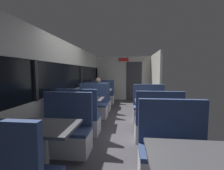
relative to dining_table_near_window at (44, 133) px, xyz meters
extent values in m
cube|color=#423F44|center=(0.89, 2.09, -0.65)|extent=(3.30, 9.20, 0.02)
cube|color=beige|center=(-0.56, 2.09, -0.16)|extent=(0.08, 8.40, 0.95)
cube|color=beige|center=(-0.56, 2.09, 1.36)|extent=(0.08, 8.40, 0.60)
cube|color=black|center=(-0.57, 2.09, 0.69)|extent=(0.03, 8.40, 0.75)
cube|color=#2D2D30|center=(-0.54, 0.69, 0.69)|extent=(0.06, 0.08, 0.75)
cube|color=#2D2D30|center=(-0.54, 3.49, 0.69)|extent=(0.06, 0.08, 0.75)
cube|color=#2D2D30|center=(-0.54, 6.29, 0.69)|extent=(0.06, 0.08, 0.75)
cube|color=beige|center=(0.89, 6.29, 0.51)|extent=(2.90, 0.08, 2.30)
cube|color=#333338|center=(1.44, 6.24, 0.36)|extent=(0.80, 0.04, 2.00)
cube|color=red|center=(0.89, 6.23, 1.48)|extent=(0.50, 0.03, 0.16)
cube|color=beige|center=(2.34, 5.09, 0.51)|extent=(0.08, 2.40, 2.30)
cylinder|color=#9E9EA3|center=(0.00, 0.00, -0.29)|extent=(0.10, 0.10, 0.70)
cube|color=#4C4C51|center=(0.00, 0.00, 0.08)|extent=(0.90, 0.70, 0.04)
cube|color=silver|center=(0.00, 0.66, -0.44)|extent=(0.95, 0.50, 0.39)
cube|color=#384C7A|center=(0.00, 0.66, -0.22)|extent=(0.95, 0.50, 0.06)
cube|color=#384C7A|center=(0.00, 0.87, 0.14)|extent=(0.95, 0.08, 0.65)
cylinder|color=#9E9EA3|center=(0.00, 2.24, -0.29)|extent=(0.10, 0.10, 0.70)
cube|color=#4C4C51|center=(0.00, 2.24, 0.08)|extent=(0.90, 0.70, 0.04)
cube|color=silver|center=(0.00, 1.58, -0.44)|extent=(0.95, 0.50, 0.39)
cube|color=#384C7A|center=(0.00, 1.58, -0.22)|extent=(0.95, 0.50, 0.06)
cube|color=#384C7A|center=(0.00, 1.37, 0.14)|extent=(0.95, 0.08, 0.65)
cube|color=silver|center=(0.00, 2.90, -0.44)|extent=(0.95, 0.50, 0.39)
cube|color=#384C7A|center=(0.00, 2.90, -0.22)|extent=(0.95, 0.50, 0.06)
cube|color=#384C7A|center=(0.00, 3.11, 0.14)|extent=(0.95, 0.08, 0.65)
cylinder|color=#9E9EA3|center=(0.00, 4.48, -0.29)|extent=(0.10, 0.10, 0.70)
cube|color=#4C4C51|center=(0.00, 4.48, 0.08)|extent=(0.90, 0.70, 0.04)
cube|color=silver|center=(0.00, 3.82, -0.44)|extent=(0.95, 0.50, 0.39)
cube|color=#384C7A|center=(0.00, 3.82, -0.22)|extent=(0.95, 0.50, 0.06)
cube|color=#384C7A|center=(0.00, 3.61, 0.14)|extent=(0.95, 0.08, 0.65)
cube|color=silver|center=(0.00, 5.14, -0.44)|extent=(0.95, 0.50, 0.39)
cube|color=#384C7A|center=(0.00, 5.14, -0.22)|extent=(0.95, 0.50, 0.06)
cube|color=#384C7A|center=(0.00, 5.35, 0.14)|extent=(0.95, 0.08, 0.65)
cube|color=#4C4C51|center=(1.79, -0.60, 0.08)|extent=(0.90, 0.70, 0.04)
cube|color=silver|center=(1.79, 0.06, -0.44)|extent=(0.95, 0.50, 0.39)
cube|color=#384C7A|center=(1.79, 0.06, -0.22)|extent=(0.95, 0.50, 0.06)
cube|color=#384C7A|center=(1.79, 0.27, 0.14)|extent=(0.95, 0.08, 0.65)
cylinder|color=#9E9EA3|center=(1.79, 2.04, -0.29)|extent=(0.10, 0.10, 0.70)
cube|color=#4C4C51|center=(1.79, 2.04, 0.08)|extent=(0.90, 0.70, 0.04)
cube|color=silver|center=(1.79, 1.38, -0.44)|extent=(0.95, 0.50, 0.39)
cube|color=#384C7A|center=(1.79, 1.38, -0.22)|extent=(0.95, 0.50, 0.06)
cube|color=#384C7A|center=(1.79, 1.17, 0.14)|extent=(0.95, 0.08, 0.65)
cube|color=silver|center=(1.79, 2.70, -0.44)|extent=(0.95, 0.50, 0.39)
cube|color=#384C7A|center=(1.79, 2.70, -0.22)|extent=(0.95, 0.50, 0.06)
cube|color=#384C7A|center=(1.79, 2.91, 0.14)|extent=(0.95, 0.08, 0.65)
cube|color=#26262D|center=(0.00, 3.82, -0.41)|extent=(0.30, 0.36, 0.45)
cube|color=#59724C|center=(0.00, 3.87, 0.11)|extent=(0.34, 0.22, 0.60)
sphere|color=beige|center=(0.00, 3.89, 0.52)|extent=(0.20, 0.20, 0.20)
cylinder|color=#59724C|center=(-0.20, 4.05, 0.13)|extent=(0.07, 0.28, 0.07)
cylinder|color=#59724C|center=(0.20, 4.05, 0.13)|extent=(0.07, 0.28, 0.07)
cylinder|color=#26598C|center=(1.96, 2.21, 0.15)|extent=(0.07, 0.07, 0.09)
camera|label=1|loc=(1.17, -1.99, 0.85)|focal=24.98mm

